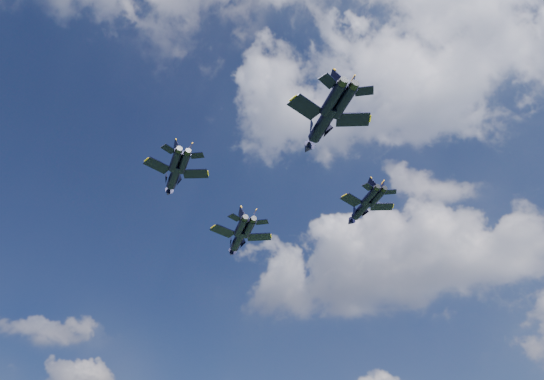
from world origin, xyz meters
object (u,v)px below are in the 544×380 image
(jet_lead, at_px, (238,240))
(jet_left, at_px, (174,177))
(jet_right, at_px, (361,209))
(jet_slot, at_px, (322,125))

(jet_lead, height_order, jet_left, jet_lead)
(jet_right, xyz_separation_m, jet_slot, (1.01, -23.73, 0.35))
(jet_lead, distance_m, jet_left, 25.09)
(jet_lead, relative_size, jet_right, 1.24)
(jet_right, height_order, jet_slot, jet_slot)
(jet_left, bearing_deg, jet_right, -2.54)
(jet_lead, distance_m, jet_right, 26.66)
(jet_lead, bearing_deg, jet_left, -129.62)
(jet_left, xyz_separation_m, jet_right, (25.60, 23.04, 0.56))
(jet_right, bearing_deg, jet_slot, -132.00)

